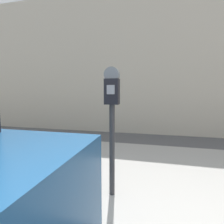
# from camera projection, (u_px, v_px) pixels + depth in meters

# --- Properties ---
(sidewalk) EXTENTS (24.00, 2.80, 0.13)m
(sidewalk) POSITION_uv_depth(u_px,v_px,m) (158.00, 174.00, 2.88)
(sidewalk) COLOR #9E9B96
(sidewalk) RESTS_ON ground_plane
(building_facade) EXTENTS (24.00, 0.30, 4.84)m
(building_facade) POSITION_uv_depth(u_px,v_px,m) (158.00, 62.00, 5.76)
(building_facade) COLOR beige
(building_facade) RESTS_ON ground_plane
(parking_meter) EXTENTS (0.17, 0.13, 1.56)m
(parking_meter) POSITION_uv_depth(u_px,v_px,m) (112.00, 109.00, 2.07)
(parking_meter) COLOR #2D2D30
(parking_meter) RESTS_ON sidewalk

